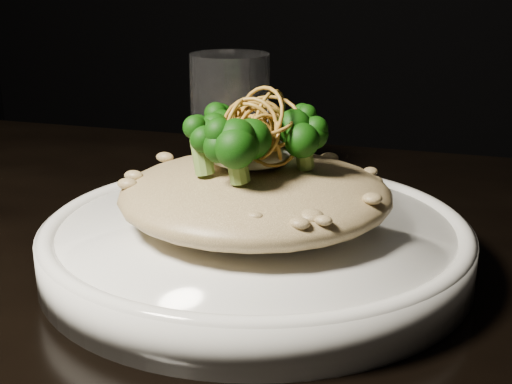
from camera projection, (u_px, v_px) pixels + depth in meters
The scene contains 7 objects.
table at pixel (173, 384), 0.51m from camera, with size 1.10×0.80×0.75m.
plate at pixel (256, 245), 0.50m from camera, with size 0.30×0.30×0.03m, color white.
risotto at pixel (255, 194), 0.50m from camera, with size 0.19×0.19×0.04m, color brown.
broccoli at pixel (252, 133), 0.48m from camera, with size 0.13×0.13×0.05m, color black, non-canonical shape.
cheese at pixel (249, 152), 0.49m from camera, with size 0.06×0.06×0.02m, color white.
shallots at pixel (254, 117), 0.47m from camera, with size 0.05×0.05×0.03m, color brown, non-canonical shape.
drinking_glass at pixel (230, 124), 0.66m from camera, with size 0.07×0.07×0.13m, color silver.
Camera 1 is at (0.19, -0.41, 0.96)m, focal length 50.00 mm.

